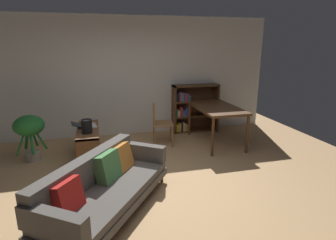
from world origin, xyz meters
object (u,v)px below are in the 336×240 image
(media_console, at_px, (89,143))
(desk_speaker, at_px, (87,126))
(bookshelf, at_px, (192,108))
(dining_chair_near, at_px, (160,122))
(open_laptop, at_px, (85,125))
(potted_floor_plant, at_px, (29,129))
(dining_table, at_px, (216,110))
(fabric_couch, at_px, (104,185))

(media_console, bearing_deg, desk_speaker, -90.50)
(bookshelf, bearing_deg, dining_chair_near, -140.99)
(dining_chair_near, bearing_deg, open_laptop, -171.83)
(media_console, distance_m, potted_floor_plant, 1.07)
(media_console, relative_size, bookshelf, 1.07)
(potted_floor_plant, relative_size, bookshelf, 0.75)
(dining_table, relative_size, bookshelf, 1.28)
(desk_speaker, relative_size, dining_table, 0.17)
(fabric_couch, xyz_separation_m, potted_floor_plant, (-1.23, 1.92, 0.26))
(media_console, distance_m, bookshelf, 2.70)
(fabric_couch, xyz_separation_m, bookshelf, (2.21, 2.96, 0.22))
(fabric_couch, bearing_deg, bookshelf, 53.24)
(desk_speaker, bearing_deg, dining_table, 9.53)
(potted_floor_plant, bearing_deg, media_console, -5.90)
(dining_table, xyz_separation_m, bookshelf, (-0.21, 0.98, -0.17))
(media_console, height_order, dining_table, dining_table)
(open_laptop, distance_m, bookshelf, 2.67)
(potted_floor_plant, relative_size, dining_table, 0.59)
(desk_speaker, bearing_deg, potted_floor_plant, 159.23)
(open_laptop, height_order, bookshelf, bookshelf)
(fabric_couch, distance_m, desk_speaker, 1.59)
(potted_floor_plant, xyz_separation_m, dining_table, (3.65, 0.06, 0.12))
(open_laptop, bearing_deg, potted_floor_plant, -177.95)
(fabric_couch, relative_size, open_laptop, 4.41)
(fabric_couch, xyz_separation_m, desk_speaker, (-0.22, 1.53, 0.35))
(desk_speaker, xyz_separation_m, dining_table, (2.64, 0.44, 0.03))
(desk_speaker, relative_size, bookshelf, 0.21)
(open_laptop, relative_size, desk_speaker, 1.98)
(open_laptop, bearing_deg, dining_table, 0.54)
(media_console, bearing_deg, dining_table, 3.57)
(fabric_couch, bearing_deg, media_console, 96.76)
(dining_chair_near, bearing_deg, dining_table, -8.99)
(potted_floor_plant, bearing_deg, dining_table, 0.94)
(dining_table, height_order, bookshelf, bookshelf)
(media_console, xyz_separation_m, desk_speaker, (-0.00, -0.28, 0.42))
(media_console, bearing_deg, open_laptop, 108.34)
(media_console, distance_m, dining_chair_near, 1.50)
(media_console, height_order, dining_chair_near, dining_chair_near)
(media_console, distance_m, open_laptop, 0.35)
(potted_floor_plant, bearing_deg, bookshelf, 16.88)
(fabric_couch, distance_m, open_laptop, 1.99)
(dining_chair_near, bearing_deg, potted_floor_plant, -174.22)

